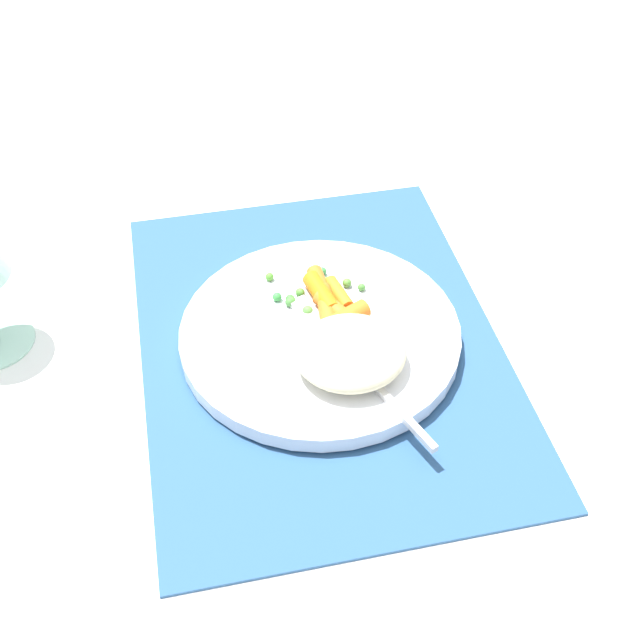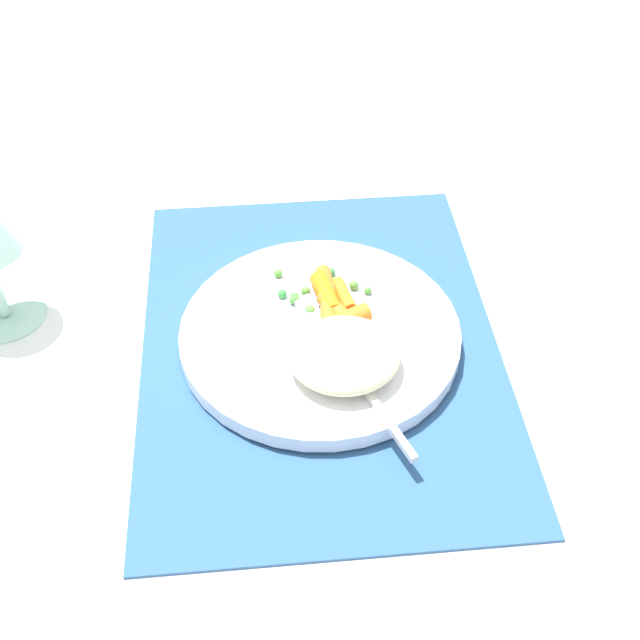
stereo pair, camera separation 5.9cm
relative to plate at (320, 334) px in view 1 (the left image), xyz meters
The scene contains 7 objects.
ground_plane 0.01m from the plate, ahead, with size 2.40×2.40×0.00m, color white.
placemat 0.01m from the plate, ahead, with size 0.42×0.31×0.01m, color #2D5684.
plate is the anchor object (origin of this frame).
rice_mound 0.06m from the plate, 162.54° to the right, with size 0.09×0.09×0.03m, color beige.
carrot_portion 0.03m from the plate, 35.18° to the right, with size 0.09×0.05×0.02m.
pea_scatter 0.05m from the plate, ahead, with size 0.06×0.09×0.01m.
fork 0.04m from the plate, 159.02° to the right, with size 0.19×0.08×0.01m.
Camera 1 is at (-0.50, 0.11, 0.52)m, focal length 46.16 mm.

